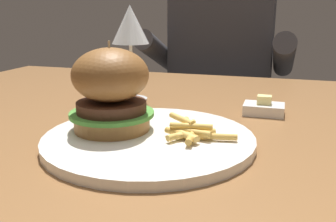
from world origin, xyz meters
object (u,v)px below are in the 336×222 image
(wine_glass, at_px, (130,28))
(butter_dish, at_px, (264,108))
(burger_sandwich, at_px, (111,89))
(diner_person, at_px, (220,109))
(main_plate, at_px, (149,139))

(wine_glass, bearing_deg, butter_dish, -7.21)
(burger_sandwich, relative_size, butter_dish, 1.81)
(burger_sandwich, height_order, wine_glass, wine_glass)
(butter_dish, relative_size, diner_person, 0.06)
(wine_glass, distance_m, diner_person, 0.73)
(diner_person, bearing_deg, burger_sandwich, -91.46)
(butter_dish, bearing_deg, wine_glass, 172.79)
(burger_sandwich, distance_m, diner_person, 0.92)
(main_plate, bearing_deg, diner_person, 92.54)
(burger_sandwich, xyz_separation_m, butter_dish, (0.21, 0.21, -0.06))
(butter_dish, xyz_separation_m, diner_person, (-0.19, 0.68, -0.19))
(main_plate, distance_m, burger_sandwich, 0.09)
(wine_glass, relative_size, butter_dish, 2.71)
(wine_glass, xyz_separation_m, butter_dish, (0.28, -0.04, -0.14))
(main_plate, relative_size, butter_dish, 4.15)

